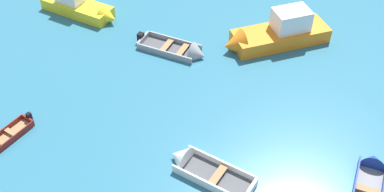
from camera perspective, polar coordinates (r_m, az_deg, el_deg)
The scene contains 6 objects.
rowboat_grey_outer_left at distance 31.59m, azimuth -0.72°, elevation 5.26°, with size 4.87×3.15×1.51m.
motor_launch_orange_midfield_left at distance 32.68m, azimuth 9.62°, elevation 7.23°, with size 7.47×4.54×2.77m.
rowboat_white_near_left at distance 24.69m, azimuth 0.19°, elevation -8.09°, with size 4.71×3.52×1.46m.
rowboat_deep_blue_foreground_center at distance 25.97m, azimuth 20.38°, elevation -8.49°, with size 2.53×4.18×1.24m.
motor_launch_yellow_midfield_right at distance 36.19m, azimuth -12.93°, elevation 10.25°, with size 6.14×4.09×2.24m.
rowboat_maroon_back_row_center at distance 27.71m, azimuth -21.76°, elevation -5.08°, with size 2.34×3.10×0.86m.
Camera 1 is at (1.05, -0.86, 19.26)m, focal length 45.17 mm.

